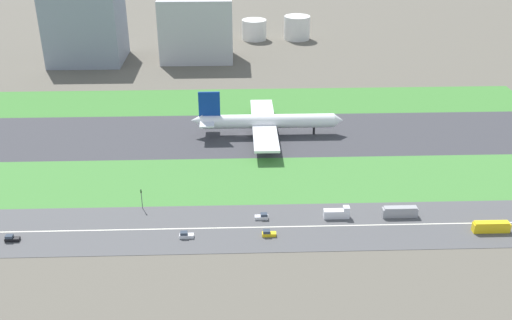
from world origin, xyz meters
TOP-DOWN VIEW (x-y plane):
  - ground_plane at (0.00, 0.00)m, footprint 800.00×800.00m
  - runway at (0.00, 0.00)m, footprint 280.00×46.00m
  - grass_median_north at (0.00, 41.00)m, footprint 280.00×36.00m
  - grass_median_south at (0.00, -41.00)m, footprint 280.00×36.00m
  - highway at (0.00, -73.00)m, footprint 280.00×28.00m
  - highway_centerline at (0.00, -73.00)m, footprint 266.00×0.50m
  - airliner at (9.40, 0.00)m, footprint 65.00×56.00m
  - car_0 at (5.34, -68.00)m, footprint 4.40×1.80m
  - car_3 at (6.85, -78.00)m, footprint 4.40×1.80m
  - bus_1 at (50.60, -68.00)m, footprint 11.60×2.50m
  - car_5 at (-18.79, -78.00)m, footprint 4.40×1.80m
  - bus_0 at (77.03, -78.00)m, footprint 11.60×2.50m
  - truck_0 at (29.95, -68.00)m, footprint 8.40×2.50m
  - car_1 at (-72.19, -78.00)m, footprint 4.40×1.80m
  - traffic_light at (-34.66, -60.01)m, footprint 0.36×0.50m
  - terminal_building at (-90.00, 114.00)m, footprint 41.97×37.80m
  - hangar_building at (-25.52, 114.00)m, footprint 42.44×27.80m
  - fuel_tank_west at (-21.17, 159.00)m, footprint 23.95×23.95m
  - fuel_tank_centre at (10.03, 159.00)m, footprint 16.32×16.32m
  - fuel_tank_east at (38.68, 159.00)m, footprint 17.22×17.22m

SIDE VIEW (x-z plane):
  - ground_plane at x=0.00m, z-range 0.00..0.00m
  - runway at x=0.00m, z-range 0.00..0.10m
  - grass_median_north at x=0.00m, z-range 0.00..0.10m
  - grass_median_south at x=0.00m, z-range 0.00..0.10m
  - highway at x=0.00m, z-range 0.00..0.10m
  - highway_centerline at x=0.00m, z-range 0.10..0.11m
  - car_0 at x=5.34m, z-range -0.08..1.92m
  - car_3 at x=6.85m, z-range -0.08..1.92m
  - car_5 at x=-18.79m, z-range -0.08..1.92m
  - car_1 at x=-72.19m, z-range -0.08..1.92m
  - truck_0 at x=29.95m, z-range -0.33..3.67m
  - bus_1 at x=50.60m, z-range 0.07..3.57m
  - bus_0 at x=77.03m, z-range 0.07..3.57m
  - traffic_light at x=-34.66m, z-range 0.69..7.89m
  - airliner at x=9.40m, z-range -3.62..16.08m
  - fuel_tank_centre at x=10.03m, z-range 0.00..13.22m
  - fuel_tank_east at x=38.68m, z-range 0.00..15.42m
  - fuel_tank_west at x=-21.17m, z-range 0.00..17.87m
  - hangar_building at x=-25.52m, z-range 0.00..36.98m
  - terminal_building at x=-90.00m, z-range 0.00..40.54m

